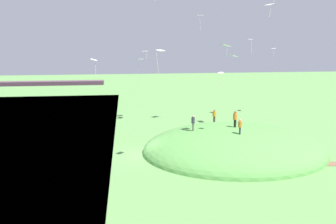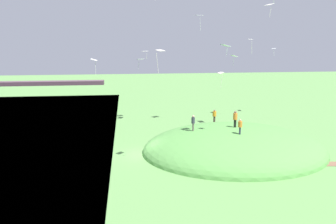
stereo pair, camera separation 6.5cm
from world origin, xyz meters
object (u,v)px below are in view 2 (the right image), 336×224
object	(u,v)px
kite_2	(94,60)
kite_9	(225,46)
kite_6	(221,74)
person_on_hilltop	(193,121)
kite_1	(140,60)
kite_8	(160,52)
kite_7	(274,49)
kite_4	(145,51)
kite_5	(269,5)
person_walking_path	(214,114)
person_with_child	(235,117)
kite_11	(199,16)
kite_12	(234,56)
person_watching_kites	(240,125)
kite_3	(250,40)

from	to	relation	value
kite_2	kite_9	world-z (taller)	kite_9
kite_6	person_on_hilltop	bearing A→B (deg)	-127.71
kite_1	kite_8	distance (m)	19.86
kite_1	kite_7	distance (m)	20.71
kite_1	kite_8	bearing A→B (deg)	-86.79
kite_4	kite_5	bearing A→B (deg)	-27.81
kite_9	kite_7	bearing A→B (deg)	56.12
kite_7	kite_8	world-z (taller)	kite_8
kite_7	kite_9	world-z (taller)	kite_9
person_walking_path	kite_5	xyz separation A→B (m)	(6.53, 0.59, 13.27)
kite_4	kite_5	size ratio (longest dim) A/B	0.78
kite_8	kite_2	bearing A→B (deg)	128.74
kite_5	kite_8	world-z (taller)	kite_5
kite_9	person_with_child	bearing A→B (deg)	45.28
kite_4	kite_7	size ratio (longest dim) A/B	1.07
person_walking_path	kite_4	size ratio (longest dim) A/B	1.23
kite_11	kite_12	size ratio (longest dim) A/B	1.41
person_watching_kites	kite_2	xyz separation A→B (m)	(-15.26, 7.15, 6.24)
kite_3	kite_8	world-z (taller)	kite_3
kite_12	kite_4	bearing A→B (deg)	162.44
kite_2	kite_9	size ratio (longest dim) A/B	1.54
kite_7	kite_9	size ratio (longest dim) A/B	0.99
person_on_hilltop	person_with_child	bearing A→B (deg)	-97.23
kite_2	kite_4	xyz separation A→B (m)	(6.29, 9.27, 0.53)
person_with_child	kite_5	distance (m)	14.87
kite_2	kite_5	bearing A→B (deg)	4.13
person_with_child	person_walking_path	distance (m)	5.70
kite_1	kite_12	xyz separation A→B (m)	(12.33, -5.67, 0.77)
person_on_hilltop	kite_7	size ratio (longest dim) A/B	1.46
kite_2	person_on_hilltop	bearing A→B (deg)	-22.46
kite_4	kite_11	distance (m)	8.84
person_walking_path	kite_6	xyz separation A→B (m)	(0.71, 0.27, 5.03)
kite_2	kite_7	bearing A→B (deg)	25.33
person_watching_kites	kite_11	xyz separation A→B (m)	(-1.76, 14.63, 11.56)
kite_11	kite_6	bearing A→B (deg)	-75.15
person_with_child	kite_8	size ratio (longest dim) A/B	0.85
person_walking_path	kite_6	size ratio (longest dim) A/B	0.78
kite_3	kite_11	xyz separation A→B (m)	(-8.50, -3.37, 3.35)
person_with_child	kite_4	size ratio (longest dim) A/B	1.45
kite_6	kite_1	bearing A→B (deg)	133.34
kite_6	kite_9	xyz separation A→B (m)	(-1.57, -7.70, 3.70)
person_on_hilltop	kite_7	bearing A→B (deg)	-47.99
person_with_child	kite_6	world-z (taller)	kite_6
kite_11	kite_2	bearing A→B (deg)	-151.00
kite_1	kite_7	bearing A→B (deg)	3.42
kite_6	kite_11	xyz separation A→B (m)	(-1.67, 6.29, 7.18)
person_walking_path	kite_9	xyz separation A→B (m)	(-0.86, -7.43, 8.73)
kite_4	kite_1	bearing A→B (deg)	106.82
kite_6	kite_8	world-z (taller)	kite_8
person_walking_path	kite_7	distance (m)	18.19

